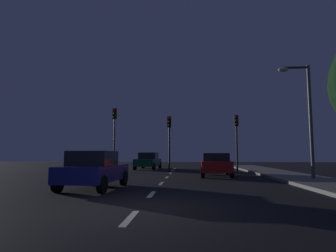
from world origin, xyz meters
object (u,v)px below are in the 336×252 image
traffic_signal_right (237,132)px  car_stopped_ahead (216,164)px  street_lamp_right (305,110)px  traffic_signal_center (169,133)px  car_adjacent_lane (94,170)px  car_oncoming_far (148,161)px  traffic_signal_left (114,127)px

traffic_signal_right → car_stopped_ahead: traffic_signal_right is taller
car_stopped_ahead → street_lamp_right: 6.21m
traffic_signal_center → car_adjacent_lane: (-2.35, -11.87, -2.42)m
car_stopped_ahead → car_adjacent_lane: (-5.63, -7.03, 0.01)m
car_oncoming_far → car_adjacent_lane: bearing=-90.4°
traffic_signal_right → car_adjacent_lane: traffic_signal_right is taller
car_adjacent_lane → street_lamp_right: (10.09, 3.94, 3.00)m
car_stopped_ahead → car_oncoming_far: car_oncoming_far is taller
car_adjacent_lane → car_oncoming_far: car_oncoming_far is taller
traffic_signal_center → street_lamp_right: street_lamp_right is taller
traffic_signal_center → traffic_signal_right: size_ratio=0.99×
car_stopped_ahead → car_adjacent_lane: car_adjacent_lane is taller
traffic_signal_center → car_stopped_ahead: bearing=-55.8°
car_oncoming_far → street_lamp_right: bearing=-49.6°
traffic_signal_center → traffic_signal_right: (5.46, 0.00, 0.04)m
traffic_signal_right → car_adjacent_lane: size_ratio=1.16×
traffic_signal_center → traffic_signal_right: 5.46m
traffic_signal_left → traffic_signal_center: (4.59, -0.00, -0.47)m
car_adjacent_lane → car_oncoming_far: bearing=89.6°
street_lamp_right → car_adjacent_lane: bearing=-158.7°
traffic_signal_left → street_lamp_right: street_lamp_right is taller
traffic_signal_left → traffic_signal_right: size_ratio=1.15×
traffic_signal_left → car_stopped_ahead: size_ratio=1.27×
car_oncoming_far → car_stopped_ahead: bearing=-57.4°
car_oncoming_far → street_lamp_right: street_lamp_right is taller
street_lamp_right → traffic_signal_right: bearing=106.1°
traffic_signal_right → street_lamp_right: 8.26m
traffic_signal_left → street_lamp_right: 14.67m
car_stopped_ahead → street_lamp_right: street_lamp_right is taller
car_stopped_ahead → traffic_signal_center: bearing=124.2°
traffic_signal_left → car_adjacent_lane: 12.42m
traffic_signal_center → car_adjacent_lane: bearing=-101.2°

